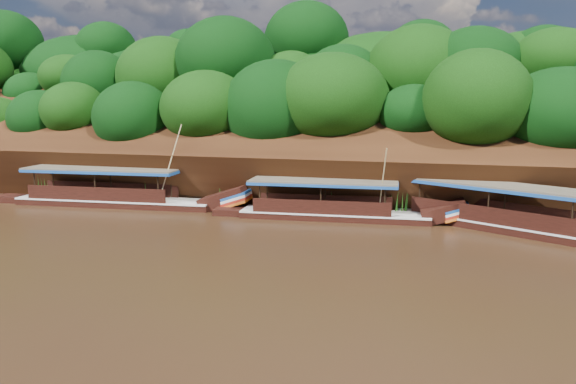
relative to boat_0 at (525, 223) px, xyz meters
name	(u,v)px	position (x,y,z in m)	size (l,w,h in m)	color
ground	(267,246)	(-13.43, -6.59, -0.61)	(160.00, 160.00, 0.00)	black
riverbank	(343,163)	(-13.44, 16.13, 1.28)	(120.00, 30.06, 19.40)	black
boat_0	(525,223)	(0.00, 0.00, 0.00)	(15.59, 10.02, 7.65)	black
boat_1	(346,211)	(-10.56, 1.05, -0.05)	(14.49, 3.23, 5.22)	black
boat_2	(127,198)	(-26.59, 1.25, 0.01)	(17.50, 3.66, 6.41)	black
reeds	(260,197)	(-17.01, 2.88, 0.26)	(48.55, 2.55, 1.89)	#276619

